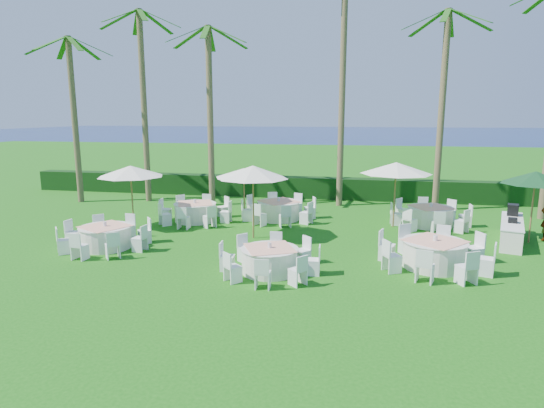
{
  "coord_description": "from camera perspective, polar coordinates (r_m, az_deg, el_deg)",
  "views": [
    {
      "loc": [
        3.13,
        -14.08,
        4.76
      ],
      "look_at": [
        -0.21,
        3.2,
        1.3
      ],
      "focal_mm": 30.0,
      "sensor_mm": 36.0,
      "label": 1
    }
  ],
  "objects": [
    {
      "name": "banquet_table_e",
      "position": [
        20.97,
        0.86,
        -0.73
      ],
      "size": [
        3.37,
        3.37,
        1.03
      ],
      "color": "silver",
      "rests_on": "ground"
    },
    {
      "name": "banquet_table_f",
      "position": [
        20.93,
        19.24,
        -1.41
      ],
      "size": [
        3.39,
        3.39,
        1.02
      ],
      "color": "silver",
      "rests_on": "ground"
    },
    {
      "name": "banquet_table_c",
      "position": [
        15.33,
        19.69,
        -5.84
      ],
      "size": [
        3.45,
        3.45,
        1.05
      ],
      "color": "silver",
      "rests_on": "ground"
    },
    {
      "name": "hedge",
      "position": [
        26.59,
        4.05,
        2.09
      ],
      "size": [
        34.0,
        1.0,
        1.2
      ],
      "primitive_type": "cube",
      "color": "black",
      "rests_on": "ground"
    },
    {
      "name": "palm_f",
      "position": [
        27.1,
        -23.59,
        10.45
      ],
      "size": [
        4.26,
        4.37,
        8.83
      ],
      "color": "brown",
      "rests_on": "ground"
    },
    {
      "name": "palm_b",
      "position": [
        24.2,
        -7.79,
        11.71
      ],
      "size": [
        4.27,
        4.36,
        9.18
      ],
      "color": "brown",
      "rests_on": "ground"
    },
    {
      "name": "banquet_table_a",
      "position": [
        17.58,
        -20.14,
        -3.84
      ],
      "size": [
        3.25,
        3.25,
        0.98
      ],
      "color": "silver",
      "rests_on": "ground"
    },
    {
      "name": "buffet_table",
      "position": [
        19.55,
        27.84,
        -2.94
      ],
      "size": [
        1.73,
        3.66,
        1.28
      ],
      "color": "silver",
      "rests_on": "ground"
    },
    {
      "name": "palm_a",
      "position": [
        26.14,
        -15.81,
        12.51
      ],
      "size": [
        4.41,
        4.07,
        10.22
      ],
      "color": "brown",
      "rests_on": "ground"
    },
    {
      "name": "umbrella_c",
      "position": [
        20.6,
        -3.54,
        3.92
      ],
      "size": [
        2.63,
        2.63,
        2.4
      ],
      "color": "brown",
      "rests_on": "ground"
    },
    {
      "name": "umbrella_green",
      "position": [
        19.39,
        30.18,
        2.87
      ],
      "size": [
        2.43,
        2.43,
        2.72
      ],
      "color": "brown",
      "rests_on": "ground"
    },
    {
      "name": "banquet_table_d",
      "position": [
        20.93,
        -9.61,
        -0.94
      ],
      "size": [
        3.33,
        3.33,
        1.01
      ],
      "color": "silver",
      "rests_on": "ground"
    },
    {
      "name": "umbrella_a",
      "position": [
        20.07,
        -17.33,
        3.95
      ],
      "size": [
        2.77,
        2.77,
        2.66
      ],
      "color": "brown",
      "rests_on": "ground"
    },
    {
      "name": "palm_c",
      "position": [
        24.2,
        8.88,
        16.15
      ],
      "size": [
        4.22,
        4.38,
        12.89
      ],
      "color": "brown",
      "rests_on": "ground"
    },
    {
      "name": "banquet_table_b",
      "position": [
        14.01,
        -0.3,
        -6.97
      ],
      "size": [
        3.1,
        3.1,
        0.94
      ],
      "color": "silver",
      "rests_on": "ground"
    },
    {
      "name": "umbrella_d",
      "position": [
        19.93,
        15.31,
        4.37
      ],
      "size": [
        3.01,
        3.01,
        2.8
      ],
      "color": "brown",
      "rests_on": "ground"
    },
    {
      "name": "ocean",
      "position": [
        116.22,
        9.51,
        8.63
      ],
      "size": [
        260.0,
        260.0,
        0.0
      ],
      "primitive_type": "plane",
      "color": "#070D4A",
      "rests_on": "ground"
    },
    {
      "name": "umbrella_b",
      "position": [
        17.44,
        -2.4,
        4.02
      ],
      "size": [
        2.76,
        2.76,
        2.86
      ],
      "color": "brown",
      "rests_on": "ground"
    },
    {
      "name": "ground",
      "position": [
        15.19,
        -1.53,
        -7.15
      ],
      "size": [
        120.0,
        120.0,
        0.0
      ],
      "primitive_type": "plane",
      "color": "#145A0F",
      "rests_on": "ground"
    },
    {
      "name": "palm_d",
      "position": [
        24.12,
        20.57,
        11.73
      ],
      "size": [
        4.31,
        4.33,
        9.68
      ],
      "color": "brown",
      "rests_on": "ground"
    }
  ]
}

